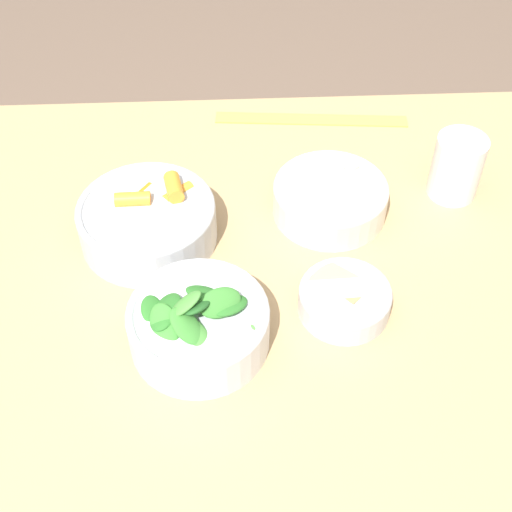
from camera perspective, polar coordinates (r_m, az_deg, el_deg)
name	(u,v)px	position (r m, az deg, el deg)	size (l,w,h in m)	color
dining_table	(197,331)	(1.03, -4.75, -6.01)	(1.35, 0.81, 0.77)	tan
bowl_carrots	(148,220)	(0.97, -8.66, 2.86)	(0.19, 0.19, 0.08)	silver
bowl_greens	(198,324)	(0.85, -4.63, -5.44)	(0.17, 0.17, 0.10)	silver
bowl_beans_hotdog	(330,199)	(1.01, 5.93, 4.54)	(0.16, 0.16, 0.05)	silver
bowl_cookies	(344,298)	(0.89, 7.09, -3.37)	(0.12, 0.12, 0.04)	silver
ruler	(311,120)	(1.19, 4.43, 10.83)	(0.31, 0.05, 0.00)	#EADB4C
cup	(457,167)	(1.06, 15.77, 6.89)	(0.07, 0.07, 0.09)	silver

